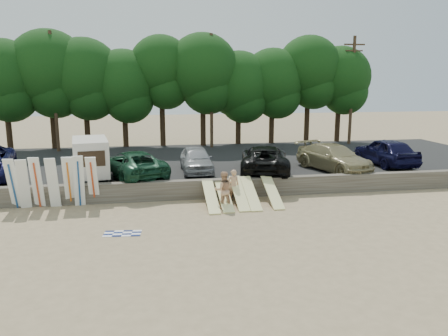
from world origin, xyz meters
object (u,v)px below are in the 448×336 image
(box_trailer, at_px, (91,157))
(car_4, at_px, (334,158))
(car_2, at_px, (196,159))
(car_1, at_px, (133,164))
(car_3, at_px, (264,159))
(car_5, at_px, (385,152))
(beachgoer_a, at_px, (233,185))
(cooler, at_px, (252,198))
(beachgoer_b, at_px, (223,190))

(box_trailer, relative_size, car_4, 0.70)
(car_2, bearing_deg, car_1, -165.19)
(car_1, bearing_deg, car_4, 157.87)
(car_1, xyz_separation_m, car_2, (3.70, 0.99, -0.01))
(car_3, xyz_separation_m, car_5, (8.33, 1.01, 0.07))
(box_trailer, xyz_separation_m, car_2, (5.94, 1.14, -0.53))
(car_2, distance_m, car_3, 4.07)
(beachgoer_a, relative_size, cooler, 4.36)
(beachgoer_a, bearing_deg, box_trailer, -22.88)
(cooler, bearing_deg, car_4, 10.02)
(beachgoer_b, bearing_deg, car_1, -46.56)
(car_5, bearing_deg, box_trailer, -0.14)
(beachgoer_a, xyz_separation_m, cooler, (0.93, -0.18, -0.67))
(cooler, bearing_deg, box_trailer, 137.56)
(car_2, bearing_deg, car_4, -7.29)
(car_5, relative_size, beachgoer_a, 3.12)
(beachgoer_a, bearing_deg, car_5, -157.48)
(cooler, bearing_deg, beachgoer_b, -169.21)
(beachgoer_b, bearing_deg, car_2, -83.46)
(car_1, relative_size, beachgoer_b, 3.01)
(car_1, height_order, car_2, car_1)
(beachgoer_a, distance_m, cooler, 1.16)
(car_4, bearing_deg, cooler, -168.39)
(box_trailer, distance_m, car_5, 18.27)
(car_4, xyz_separation_m, car_5, (4.00, 1.10, 0.09))
(car_5, relative_size, cooler, 13.60)
(box_trailer, distance_m, beachgoer_a, 8.12)
(box_trailer, height_order, cooler, box_trailer)
(box_trailer, bearing_deg, car_4, -8.65)
(box_trailer, xyz_separation_m, cooler, (8.30, -3.37, -1.81))
(box_trailer, xyz_separation_m, car_1, (2.24, 0.15, -0.51))
(car_4, relative_size, beachgoer_a, 3.29)
(car_2, bearing_deg, car_5, 0.17)
(car_3, relative_size, cooler, 15.43)
(box_trailer, relative_size, car_2, 0.87)
(car_1, height_order, car_3, car_3)
(car_1, bearing_deg, car_2, 173.07)
(car_1, distance_m, cooler, 7.14)
(beachgoer_b, distance_m, cooler, 2.06)
(box_trailer, relative_size, car_5, 0.74)
(car_2, xyz_separation_m, beachgoer_b, (0.73, -5.50, -0.54))
(car_1, bearing_deg, beachgoer_a, 125.11)
(car_3, relative_size, car_4, 1.07)
(car_5, bearing_deg, car_3, 2.99)
(car_3, distance_m, beachgoer_a, 4.27)
(car_1, relative_size, car_3, 0.94)
(beachgoer_a, bearing_deg, beachgoer_b, 59.24)
(beachgoer_b, bearing_deg, car_5, -155.31)
(car_1, distance_m, car_2, 3.83)
(car_4, height_order, cooler, car_4)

